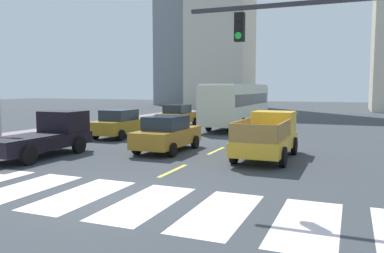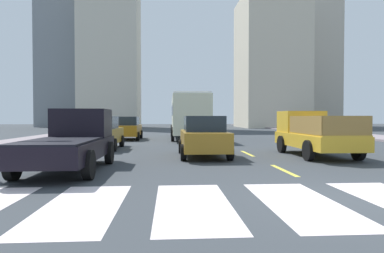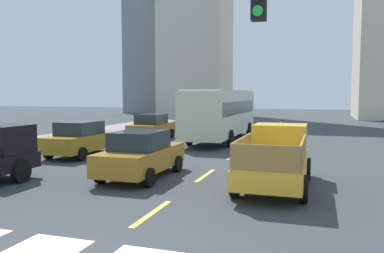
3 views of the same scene
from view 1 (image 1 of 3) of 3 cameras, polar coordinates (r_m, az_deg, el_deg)
name	(u,v)px [view 1 (image 1 of 3)]	position (r m, az deg, el deg)	size (l,w,h in m)	color
ground_plane	(112,199)	(11.28, -11.49, -10.24)	(160.00, 160.00, 0.00)	#373C41
sidewalk_left	(103,124)	(33.12, -12.83, 0.33)	(3.90, 110.00, 0.15)	gray
crosswalk_stripe_3	(26,188)	(13.22, -22.98, -8.19)	(1.43, 3.67, 0.01)	silver
crosswalk_stripe_4	(81,195)	(11.87, -15.75, -9.51)	(1.43, 3.67, 0.01)	silver
crosswalk_stripe_5	(145,203)	(10.76, -6.78, -10.93)	(1.43, 3.67, 0.01)	silver
crosswalk_stripe_6	(220,212)	(9.96, 4.04, -12.28)	(1.43, 3.67, 0.01)	silver
crosswalk_stripe_7	(307,223)	(9.55, 16.35, -13.28)	(1.43, 3.67, 0.01)	silver
lane_dash_0	(173,171)	(14.67, -2.77, -6.40)	(0.16, 2.40, 0.01)	yellow
lane_dash_1	(216,151)	(19.25, 3.53, -3.51)	(0.16, 2.40, 0.01)	yellow
lane_dash_2	(243,138)	(23.99, 7.35, -1.73)	(0.16, 2.40, 0.01)	yellow
lane_dash_3	(260,130)	(28.82, 9.89, -0.53)	(0.16, 2.40, 0.01)	yellow
lane_dash_4	(273,124)	(33.70, 11.71, 0.32)	(0.16, 2.40, 0.01)	yellow
lane_dash_5	(283,120)	(38.61, 13.06, 0.96)	(0.16, 2.40, 0.01)	yellow
lane_dash_6	(291,116)	(43.54, 14.11, 1.45)	(0.16, 2.40, 0.01)	yellow
lane_dash_7	(297,113)	(48.49, 14.94, 1.84)	(0.16, 2.40, 0.01)	yellow
pickup_stakebed	(268,136)	(17.65, 11.00, -1.38)	(2.18, 5.20, 1.96)	gold
pickup_dark	(46,135)	(18.93, -20.41, -1.21)	(2.18, 5.20, 1.96)	black
city_bus	(237,102)	(30.38, 6.58, 3.52)	(2.72, 10.80, 3.32)	beige
sedan_far	(167,134)	(18.94, -3.64, -1.05)	(2.02, 4.40, 1.72)	#9D6E1E
sedan_mid	(120,123)	(24.68, -10.36, 0.43)	(2.02, 4.40, 1.72)	#9F751A
sedan_near_right	(178,116)	(31.22, -2.06, 1.60)	(2.02, 4.40, 1.72)	#9F6715
block_mid_right	(182,21)	(72.40, -1.39, 15.05)	(8.17, 7.25, 29.76)	gray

